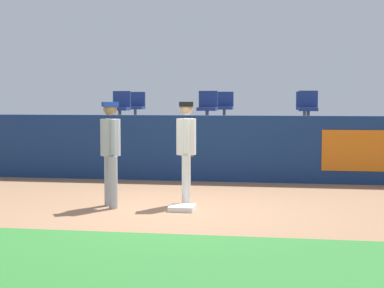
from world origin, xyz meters
The scene contains 13 objects.
ground_plane centered at (0.00, 0.00, 0.00)m, with size 60.00×60.00×0.00m, color #936B4C.
grass_foreground_strip centered at (0.00, -3.06, 0.00)m, with size 18.00×2.80×0.01m, color #2D722D.
first_base centered at (0.19, 0.06, 0.04)m, with size 0.40×0.40×0.08m, color white.
player_fielder_home centered at (0.18, 0.57, 1.01)m, with size 0.38×0.56×1.74m.
player_runner_visitor centered at (-1.03, 0.18, 1.01)m, with size 0.45×0.45×1.74m.
field_wall centered at (0.02, 3.65, 0.72)m, with size 18.00×0.26×1.44m.
bleacher_platform centered at (0.00, 6.22, 0.58)m, with size 18.00×4.80×1.15m, color #59595E.
seat_front_center centered at (-0.08, 5.09, 1.62)m, with size 0.46×0.44×0.84m.
seat_back_right centered at (2.27, 6.89, 1.62)m, with size 0.44×0.44×0.84m.
seat_back_left centered at (-2.32, 6.89, 1.62)m, with size 0.47×0.44×0.84m.
seat_front_right centered at (2.31, 5.09, 1.62)m, with size 0.45×0.44×0.84m.
seat_front_left centered at (-2.25, 5.09, 1.62)m, with size 0.44×0.44×0.84m.
seat_back_center centered at (0.15, 6.89, 1.62)m, with size 0.46×0.44×0.84m.
Camera 1 is at (1.89, -9.45, 1.79)m, focal length 56.77 mm.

